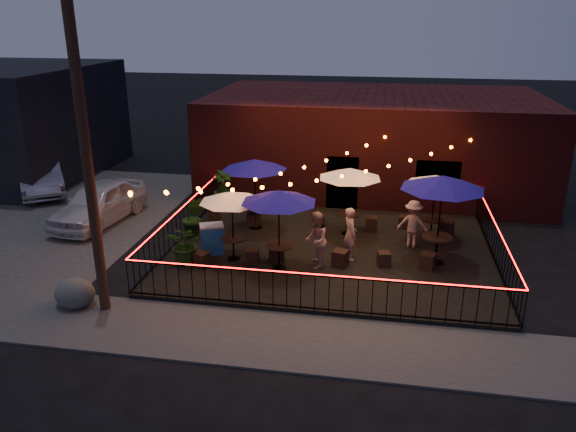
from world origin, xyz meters
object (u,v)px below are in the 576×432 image
object	(u,v)px
cafe_table_4	(443,184)
boulder	(75,294)
utility_pole	(87,160)
cafe_table_3	(350,174)
cafe_table_5	(436,181)
cafe_table_2	(279,198)
cooler	(212,239)
cafe_table_0	(232,198)
cafe_table_1	(254,165)

from	to	relation	value
cafe_table_4	boulder	size ratio (longest dim) A/B	3.07
utility_pole	boulder	distance (m)	3.71
utility_pole	boulder	xyz separation A→B (m)	(-0.83, 0.01, -3.62)
cafe_table_4	cafe_table_3	bearing A→B (deg)	145.91
utility_pole	cafe_table_5	xyz separation A→B (m)	(8.60, 6.09, -1.84)
cafe_table_4	boulder	xyz separation A→B (m)	(-9.44, -4.12, -2.27)
cafe_table_2	cooler	world-z (taller)	cafe_table_2
cafe_table_0	cafe_table_3	xyz separation A→B (m)	(3.29, 2.66, 0.15)
utility_pole	cooler	xyz separation A→B (m)	(1.77, 3.66, -3.37)
cafe_table_5	cooler	bearing A→B (deg)	-160.47
cafe_table_3	cooler	distance (m)	4.97
cooler	boulder	xyz separation A→B (m)	(-2.60, -3.65, -0.25)
utility_pole	cooler	size ratio (longest dim) A/B	8.40
cafe_table_3	cafe_table_2	bearing A→B (deg)	-119.60
utility_pole	cafe_table_0	xyz separation A→B (m)	(2.54, 3.35, -1.88)
cafe_table_3	cooler	world-z (taller)	cafe_table_3
cafe_table_0	cafe_table_4	world-z (taller)	cafe_table_4
cafe_table_1	boulder	distance (m)	7.24
cafe_table_5	boulder	bearing A→B (deg)	-147.20
utility_pole	cafe_table_1	bearing A→B (deg)	66.69
cafe_table_5	boulder	xyz separation A→B (m)	(-9.42, -6.07, -1.78)
cafe_table_2	boulder	xyz separation A→B (m)	(-4.88, -2.87, -1.98)
boulder	cafe_table_4	bearing A→B (deg)	23.57
cafe_table_5	cooler	world-z (taller)	cafe_table_5
cafe_table_1	boulder	bearing A→B (deg)	-119.63
cooler	boulder	bearing A→B (deg)	-147.56
utility_pole	cafe_table_5	bearing A→B (deg)	35.30
cafe_table_1	cafe_table_2	xyz separation A→B (m)	(1.45, -3.17, -0.04)
cafe_table_4	cafe_table_1	bearing A→B (deg)	162.31
utility_pole	cafe_table_5	world-z (taller)	utility_pole
utility_pole	cafe_table_3	xyz separation A→B (m)	(5.84, 6.02, -1.73)
cooler	boulder	world-z (taller)	cooler
utility_pole	boulder	bearing A→B (deg)	179.03
utility_pole	cafe_table_0	world-z (taller)	utility_pole
cafe_table_5	cafe_table_4	bearing A→B (deg)	-89.35
utility_pole	cafe_table_0	bearing A→B (deg)	52.81
cafe_table_1	cafe_table_4	size ratio (longest dim) A/B	0.96
cafe_table_4	cooler	world-z (taller)	cafe_table_4
cafe_table_4	cooler	distance (m)	7.15
cafe_table_3	boulder	bearing A→B (deg)	-137.98
cafe_table_2	cafe_table_5	bearing A→B (deg)	35.21
cafe_table_0	cafe_table_5	bearing A→B (deg)	24.30
utility_pole	cafe_table_1	xyz separation A→B (m)	(2.61, 6.05, -1.59)
cafe_table_2	cafe_table_4	world-z (taller)	cafe_table_4
cafe_table_4	cafe_table_5	distance (m)	2.01
utility_pole	cafe_table_3	size ratio (longest dim) A/B	3.05
utility_pole	cafe_table_4	world-z (taller)	utility_pole
cafe_table_0	cafe_table_5	world-z (taller)	cafe_table_5
cafe_table_1	cafe_table_4	bearing A→B (deg)	-17.69
utility_pole	boulder	size ratio (longest dim) A/B	8.22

